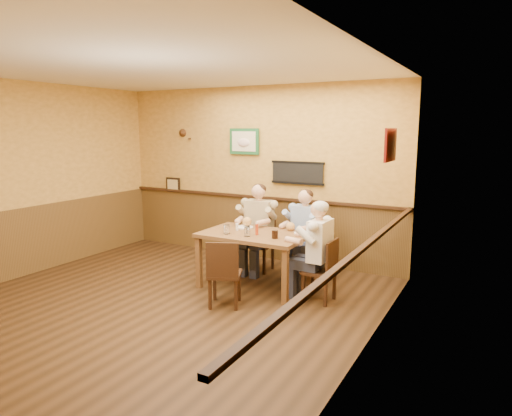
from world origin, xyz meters
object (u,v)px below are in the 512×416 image
at_px(pepper_shaker, 248,229).
at_px(chair_back_right, 305,249).
at_px(chair_back_left, 259,244).
at_px(diner_blue_polo, 305,238).
at_px(chair_right_end, 319,270).
at_px(hot_sauce_bottle, 257,229).
at_px(chair_near_side, 225,272).
at_px(diner_tan_shirt, 259,232).
at_px(dining_table, 255,240).
at_px(water_glass_left, 227,229).
at_px(diner_white_elder, 320,257).
at_px(water_glass_mid, 247,232).
at_px(cola_tumbler, 275,234).
at_px(salt_shaker, 237,227).

bearing_deg(pepper_shaker, chair_back_right, 57.46).
height_order(chair_back_left, diner_blue_polo, diner_blue_polo).
relative_size(chair_right_end, pepper_shaker, 8.06).
bearing_deg(hot_sauce_bottle, chair_back_left, 116.19).
height_order(chair_back_left, chair_near_side, chair_back_left).
xyz_separation_m(diner_tan_shirt, pepper_shaker, (0.21, -0.70, 0.21)).
relative_size(dining_table, diner_tan_shirt, 1.18).
height_order(chair_right_end, water_glass_left, water_glass_left).
height_order(chair_near_side, diner_tan_shirt, diner_tan_shirt).
bearing_deg(pepper_shaker, chair_right_end, -1.76).
relative_size(diner_tan_shirt, diner_white_elder, 1.05).
xyz_separation_m(chair_right_end, water_glass_mid, (-0.94, -0.15, 0.41)).
bearing_deg(water_glass_mid, chair_right_end, 8.99).
distance_m(diner_tan_shirt, cola_tumbler, 1.07).
relative_size(chair_right_end, salt_shaker, 8.30).
height_order(chair_back_left, diner_white_elder, diner_white_elder).
xyz_separation_m(salt_shaker, pepper_shaker, (0.20, -0.05, 0.00)).
xyz_separation_m(dining_table, diner_white_elder, (0.95, -0.07, -0.09)).
distance_m(chair_near_side, pepper_shaker, 0.82).
bearing_deg(salt_shaker, water_glass_left, -94.19).
xyz_separation_m(chair_back_right, diner_tan_shirt, (-0.71, -0.08, 0.19)).
relative_size(chair_back_right, hot_sauce_bottle, 4.91).
bearing_deg(water_glass_mid, chair_near_side, -90.73).
distance_m(hot_sauce_bottle, pepper_shaker, 0.16).
relative_size(hot_sauce_bottle, salt_shaker, 1.71).
distance_m(chair_back_right, diner_blue_polo, 0.17).
bearing_deg(cola_tumbler, pepper_shaker, 166.05).
bearing_deg(chair_back_right, dining_table, -109.90).
bearing_deg(water_glass_mid, chair_back_right, 66.76).
xyz_separation_m(chair_back_left, diner_blue_polo, (0.71, 0.08, 0.16)).
bearing_deg(diner_tan_shirt, dining_table, -69.55).
height_order(dining_table, pepper_shaker, pepper_shaker).
height_order(diner_tan_shirt, cola_tumbler, diner_tan_shirt).
bearing_deg(diner_blue_polo, diner_tan_shirt, -163.68).
relative_size(chair_back_right, chair_near_side, 0.97).
bearing_deg(chair_near_side, dining_table, -113.16).
bearing_deg(salt_shaker, diner_tan_shirt, 90.81).
bearing_deg(chair_back_right, chair_near_side, -95.90).
relative_size(diner_white_elder, cola_tumbler, 10.84).
xyz_separation_m(chair_back_right, water_glass_left, (-0.72, -0.97, 0.41)).
xyz_separation_m(dining_table, hot_sauce_bottle, (0.08, -0.08, 0.17)).
distance_m(salt_shaker, pepper_shaker, 0.21).
bearing_deg(diner_white_elder, hot_sauce_bottle, -87.26).
xyz_separation_m(chair_back_right, chair_near_side, (-0.42, -1.50, 0.01)).
bearing_deg(chair_back_left, chair_near_side, -81.26).
distance_m(water_glass_left, pepper_shaker, 0.29).
distance_m(water_glass_mid, salt_shaker, 0.37).
bearing_deg(diner_blue_polo, diner_white_elder, -47.36).
bearing_deg(dining_table, chair_back_left, 113.39).
relative_size(chair_near_side, hot_sauce_bottle, 5.05).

